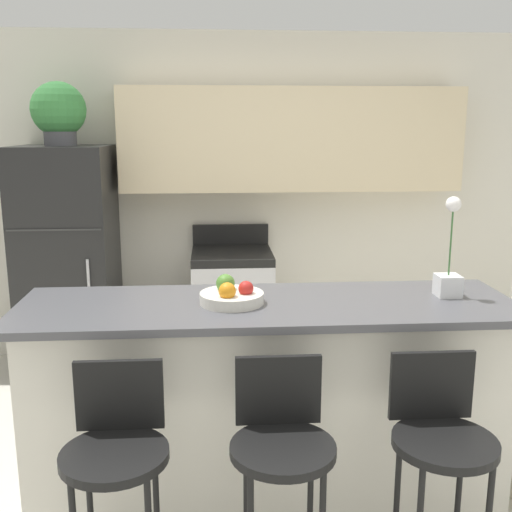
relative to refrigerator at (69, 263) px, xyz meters
name	(u,v)px	position (x,y,z in m)	size (l,w,h in m)	color
ground_plane	(267,508)	(1.31, -1.79, -0.85)	(14.00, 14.00, 0.00)	beige
wall_back	(262,173)	(1.46, 0.32, 0.62)	(5.60, 0.38, 2.55)	silver
counter_bar	(268,409)	(1.31, -1.79, -0.32)	(2.27, 0.68, 1.05)	silver
refrigerator	(69,263)	(0.00, 0.00, 0.00)	(0.66, 0.71, 1.70)	black
stove_range	(232,308)	(1.20, 0.05, -0.39)	(0.60, 0.63, 1.07)	silver
bar_stool_left	(117,454)	(0.70, -2.36, -0.20)	(0.39, 0.39, 0.97)	black
bar_stool_mid	(282,448)	(1.31, -2.36, -0.20)	(0.39, 0.39, 0.97)	black
bar_stool_right	(440,442)	(1.92, -2.36, -0.20)	(0.39, 0.39, 0.97)	black
potted_plant_on_fridge	(59,112)	(0.00, 0.00, 1.08)	(0.38, 0.38, 0.44)	#4C4C51
orchid_vase	(449,267)	(2.16, -1.74, 0.34)	(0.11, 0.11, 0.47)	white
fruit_bowl	(231,295)	(1.14, -1.79, 0.24)	(0.29, 0.29, 0.12)	silver
trash_bin	(144,358)	(0.55, -0.25, -0.66)	(0.28, 0.28, 0.38)	black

